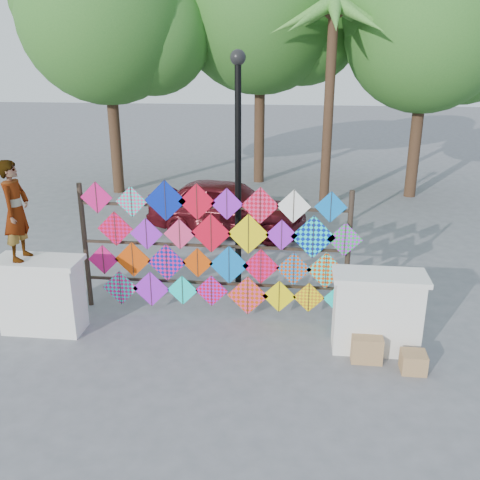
% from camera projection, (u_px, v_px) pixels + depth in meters
% --- Properties ---
extents(ground, '(80.00, 80.00, 0.00)m').
position_uv_depth(ground, '(207.00, 333.00, 8.89)').
color(ground, gray).
rests_on(ground, ground).
extents(parapet_left, '(1.40, 0.65, 1.28)m').
position_uv_depth(parapet_left, '(41.00, 295.00, 8.77)').
color(parapet_left, silver).
rests_on(parapet_left, ground).
extents(parapet_right, '(1.40, 0.65, 1.28)m').
position_uv_depth(parapet_right, '(377.00, 312.00, 8.20)').
color(parapet_right, silver).
rests_on(parapet_right, ground).
extents(kite_rack, '(4.90, 0.24, 2.41)m').
position_uv_depth(kite_rack, '(218.00, 250.00, 9.15)').
color(kite_rack, black).
rests_on(kite_rack, ground).
extents(tree_west, '(5.85, 5.20, 8.01)m').
position_uv_depth(tree_west, '(109.00, 17.00, 16.01)').
color(tree_west, '#4E3021').
rests_on(tree_west, ground).
extents(tree_mid, '(6.30, 5.60, 8.61)m').
position_uv_depth(tree_mid, '(264.00, 7.00, 17.27)').
color(tree_mid, '#4E3021').
rests_on(tree_mid, ground).
extents(tree_east, '(5.40, 4.80, 7.42)m').
position_uv_depth(tree_east, '(430.00, 31.00, 15.61)').
color(tree_east, '#4E3021').
rests_on(tree_east, ground).
extents(palm_tree, '(3.62, 3.62, 5.83)m').
position_uv_depth(palm_tree, '(333.00, 30.00, 14.49)').
color(palm_tree, '#4E3021').
rests_on(palm_tree, ground).
extents(vendor_woman, '(0.39, 0.59, 1.60)m').
position_uv_depth(vendor_woman, '(16.00, 211.00, 8.31)').
color(vendor_woman, '#99999E').
rests_on(vendor_woman, parapet_left).
extents(sedan, '(4.25, 2.31, 1.37)m').
position_uv_depth(sedan, '(228.00, 206.00, 13.61)').
color(sedan, '#540E15').
rests_on(sedan, ground).
extents(lamppost, '(0.28, 0.28, 4.46)m').
position_uv_depth(lamppost, '(238.00, 151.00, 9.83)').
color(lamppost, black).
rests_on(lamppost, ground).
extents(cardboard_box_near, '(0.46, 0.41, 0.41)m').
position_uv_depth(cardboard_box_near, '(366.00, 347.00, 8.08)').
color(cardboard_box_near, '#AC7953').
rests_on(cardboard_box_near, ground).
extents(cardboard_box_far, '(0.36, 0.33, 0.30)m').
position_uv_depth(cardboard_box_far, '(413.00, 362.00, 7.78)').
color(cardboard_box_far, '#AC7953').
rests_on(cardboard_box_far, ground).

